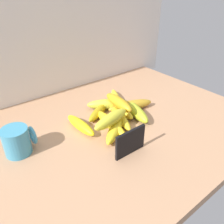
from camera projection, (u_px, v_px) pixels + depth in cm
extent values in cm
cube|color=tan|center=(111.00, 131.00, 82.61)|extent=(110.00, 76.00, 3.00)
cube|color=silver|center=(51.00, 19.00, 91.49)|extent=(130.00, 2.00, 70.00)
cube|color=black|center=(130.00, 142.00, 68.19)|extent=(11.00, 0.80, 8.40)
cube|color=#876849|center=(128.00, 151.00, 70.75)|extent=(9.90, 1.20, 0.60)
cylinder|color=teal|center=(17.00, 141.00, 68.27)|extent=(7.97, 7.97, 8.70)
torus|color=teal|center=(33.00, 135.00, 70.90)|extent=(1.00, 5.87, 5.87)
ellipsoid|color=yellow|center=(80.00, 125.00, 80.12)|extent=(4.35, 15.59, 3.58)
ellipsoid|color=gold|center=(130.00, 106.00, 91.40)|extent=(19.21, 9.45, 4.17)
ellipsoid|color=yellow|center=(111.00, 123.00, 80.83)|extent=(5.74, 18.62, 3.73)
ellipsoid|color=yellow|center=(120.00, 109.00, 89.57)|extent=(5.23, 16.97, 3.73)
ellipsoid|color=gold|center=(120.00, 117.00, 84.93)|extent=(9.07, 18.77, 3.55)
ellipsoid|color=gold|center=(109.00, 104.00, 92.31)|extent=(17.07, 13.22, 4.30)
ellipsoid|color=yellow|center=(117.00, 101.00, 96.02)|extent=(12.71, 19.80, 3.26)
ellipsoid|color=#AE9416|center=(99.00, 111.00, 88.36)|extent=(14.92, 10.17, 3.25)
ellipsoid|color=#ACBD28|center=(137.00, 112.00, 86.98)|extent=(8.28, 16.77, 4.38)
ellipsoid|color=yellow|center=(115.00, 129.00, 77.70)|extent=(15.67, 12.77, 3.76)
ellipsoid|color=gold|center=(119.00, 102.00, 86.20)|extent=(5.21, 15.78, 4.06)
ellipsoid|color=gold|center=(111.00, 119.00, 76.13)|extent=(16.11, 7.17, 4.04)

